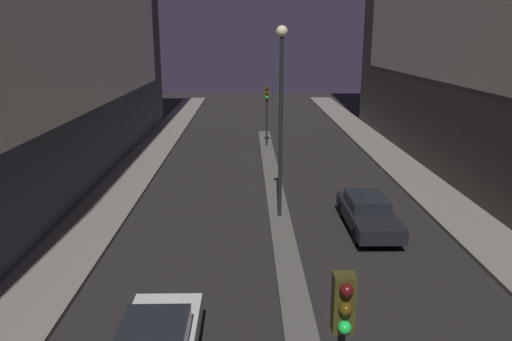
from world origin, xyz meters
TOP-DOWN VIEW (x-y plane):
  - median_strip at (0.00, 18.95)m, footprint 0.91×35.90m
  - traffic_light_mid at (0.00, 31.31)m, footprint 0.32×0.42m
  - street_lamp at (0.00, 16.92)m, footprint 0.46×0.46m
  - car_right_lane at (3.53, 15.63)m, footprint 1.77×4.82m

SIDE VIEW (x-z plane):
  - median_strip at x=0.00m, z-range 0.00..0.13m
  - car_right_lane at x=3.53m, z-range 0.03..1.37m
  - traffic_light_mid at x=0.00m, z-range 1.12..5.32m
  - street_lamp at x=0.00m, z-range 1.26..9.21m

